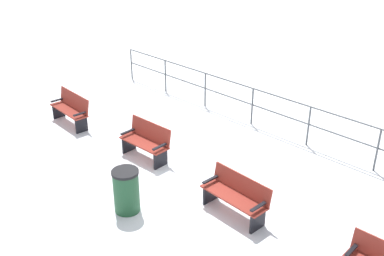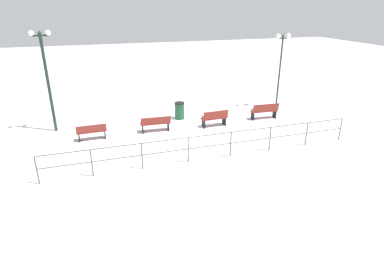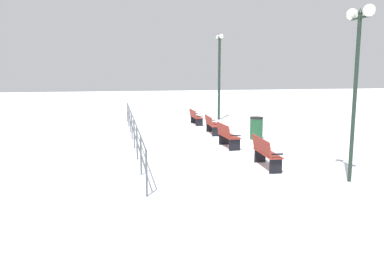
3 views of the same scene
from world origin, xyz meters
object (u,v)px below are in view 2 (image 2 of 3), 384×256
(lamppost_near, at_px, (281,53))
(bench_second, at_px, (215,118))
(bench_third, at_px, (156,123))
(bench_fourth, at_px, (92,132))
(lamppost_middle, at_px, (46,70))
(trash_bin, at_px, (180,111))
(bench_nearest, at_px, (265,111))

(lamppost_near, bearing_deg, bench_second, 111.29)
(bench_third, relative_size, bench_fourth, 1.09)
(lamppost_middle, xyz_separation_m, trash_bin, (-0.18, -6.78, -2.74))
(bench_nearest, height_order, bench_second, bench_nearest)
(bench_third, distance_m, bench_fourth, 3.21)
(lamppost_middle, bearing_deg, bench_fourth, -135.64)
(bench_nearest, relative_size, lamppost_near, 0.35)
(bench_nearest, bearing_deg, lamppost_middle, 84.43)
(bench_third, xyz_separation_m, trash_bin, (1.56, -1.73, 0.03))
(bench_second, distance_m, lamppost_near, 6.20)
(bench_second, height_order, bench_fourth, bench_second)
(bench_second, bearing_deg, trash_bin, 37.56)
(trash_bin, bearing_deg, lamppost_near, -88.45)
(lamppost_middle, bearing_deg, lamppost_near, -90.00)
(bench_second, xyz_separation_m, bench_fourth, (0.09, 6.44, -0.04))
(lamppost_near, bearing_deg, trash_bin, 91.55)
(bench_fourth, bearing_deg, trash_bin, -72.84)
(lamppost_near, height_order, trash_bin, lamppost_near)
(bench_third, height_order, bench_fourth, bench_third)
(bench_third, height_order, trash_bin, trash_bin)
(lamppost_near, xyz_separation_m, trash_bin, (-0.18, 6.54, -3.01))
(bench_third, bearing_deg, bench_nearest, -87.26)
(lamppost_middle, bearing_deg, bench_third, -109.04)
(bench_second, distance_m, bench_fourth, 6.44)
(bench_second, distance_m, bench_third, 3.23)
(bench_fourth, distance_m, lamppost_near, 12.03)
(bench_fourth, xyz_separation_m, lamppost_near, (1.87, -11.48, 3.06))
(bench_nearest, relative_size, lamppost_middle, 0.32)
(bench_nearest, bearing_deg, bench_third, 93.17)
(bench_third, relative_size, trash_bin, 1.60)
(bench_third, height_order, lamppost_near, lamppost_near)
(lamppost_near, bearing_deg, bench_third, 101.88)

